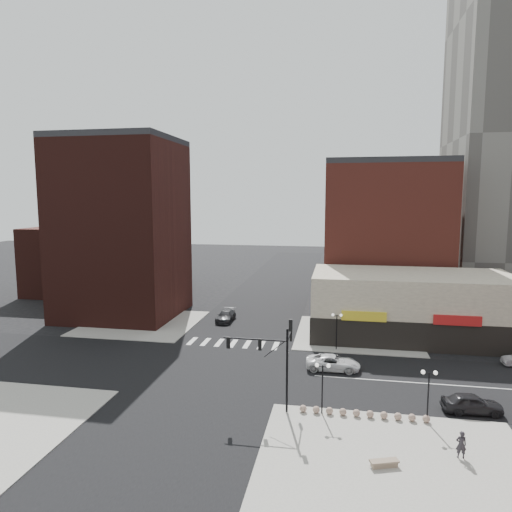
# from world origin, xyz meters

# --- Properties ---
(ground) EXTENTS (240.00, 240.00, 0.00)m
(ground) POSITION_xyz_m (0.00, 0.00, 0.00)
(ground) COLOR black
(ground) RESTS_ON ground
(road_ew) EXTENTS (200.00, 14.00, 0.02)m
(road_ew) POSITION_xyz_m (0.00, 0.00, 0.01)
(road_ew) COLOR black
(road_ew) RESTS_ON ground
(road_ns) EXTENTS (14.00, 200.00, 0.02)m
(road_ns) POSITION_xyz_m (0.00, 0.00, 0.01)
(road_ns) COLOR black
(road_ns) RESTS_ON ground
(sidewalk_nw) EXTENTS (15.00, 15.00, 0.12)m
(sidewalk_nw) POSITION_xyz_m (-14.50, 14.50, 0.06)
(sidewalk_nw) COLOR gray
(sidewalk_nw) RESTS_ON ground
(sidewalk_ne) EXTENTS (15.00, 15.00, 0.12)m
(sidewalk_ne) POSITION_xyz_m (14.50, 14.50, 0.06)
(sidewalk_ne) COLOR gray
(sidewalk_ne) RESTS_ON ground
(sidewalk_se) EXTENTS (18.00, 14.00, 0.12)m
(sidewalk_se) POSITION_xyz_m (16.00, -14.00, 0.06)
(sidewalk_se) COLOR gray
(sidewalk_se) RESTS_ON ground
(building_nw) EXTENTS (16.00, 15.00, 25.00)m
(building_nw) POSITION_xyz_m (-19.00, 18.50, 12.50)
(building_nw) COLOR #351511
(building_nw) RESTS_ON ground
(building_nw_low) EXTENTS (20.00, 18.00, 12.00)m
(building_nw_low) POSITION_xyz_m (-32.00, 34.00, 6.00)
(building_nw_low) COLOR #351511
(building_nw_low) RESTS_ON ground
(building_ne_midrise) EXTENTS (18.00, 15.00, 22.00)m
(building_ne_midrise) POSITION_xyz_m (19.00, 29.50, 11.00)
(building_ne_midrise) COLOR maroon
(building_ne_midrise) RESTS_ON ground
(building_ne_row) EXTENTS (24.20, 12.20, 8.00)m
(building_ne_row) POSITION_xyz_m (21.00, 15.00, 3.30)
(building_ne_row) COLOR beige
(building_ne_row) RESTS_ON ground
(traffic_signal) EXTENTS (5.59, 3.09, 7.77)m
(traffic_signal) POSITION_xyz_m (7.24, -7.83, 4.96)
(traffic_signal) COLOR black
(traffic_signal) RESTS_ON ground
(street_lamp_se_a) EXTENTS (1.22, 0.32, 4.16)m
(street_lamp_se_a) POSITION_xyz_m (11.00, -8.00, 3.29)
(street_lamp_se_a) COLOR black
(street_lamp_se_a) RESTS_ON sidewalk_se
(street_lamp_se_b) EXTENTS (1.22, 0.32, 4.16)m
(street_lamp_se_b) POSITION_xyz_m (19.00, -8.00, 3.29)
(street_lamp_se_b) COLOR black
(street_lamp_se_b) RESTS_ON sidewalk_se
(street_lamp_ne) EXTENTS (1.22, 0.32, 4.16)m
(street_lamp_ne) POSITION_xyz_m (12.00, 8.00, 3.29)
(street_lamp_ne) COLOR black
(street_lamp_ne) RESTS_ON sidewalk_ne
(bollard_row) EXTENTS (10.02, 0.57, 0.57)m
(bollard_row) POSITION_xyz_m (14.22, -8.00, 0.40)
(bollard_row) COLOR gray
(bollard_row) RESTS_ON sidewalk_se
(white_suv) EXTENTS (5.46, 2.59, 1.50)m
(white_suv) POSITION_xyz_m (11.73, 1.92, 0.75)
(white_suv) COLOR silver
(white_suv) RESTS_ON ground
(dark_sedan_east) EXTENTS (4.78, 2.18, 1.59)m
(dark_sedan_east) POSITION_xyz_m (22.88, -5.46, 0.79)
(dark_sedan_east) COLOR black
(dark_sedan_east) RESTS_ON ground
(dark_sedan_north) EXTENTS (2.12, 5.18, 1.50)m
(dark_sedan_north) POSITION_xyz_m (-3.40, 17.79, 0.75)
(dark_sedan_north) COLOR black
(dark_sedan_north) RESTS_ON ground
(pedestrian) EXTENTS (0.69, 0.46, 1.87)m
(pedestrian) POSITION_xyz_m (20.29, -12.66, 1.05)
(pedestrian) COLOR #272429
(pedestrian) RESTS_ON sidewalk_se
(stone_bench) EXTENTS (1.95, 1.15, 0.44)m
(stone_bench) POSITION_xyz_m (15.22, -14.60, 0.35)
(stone_bench) COLOR #836E5A
(stone_bench) RESTS_ON sidewalk_se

